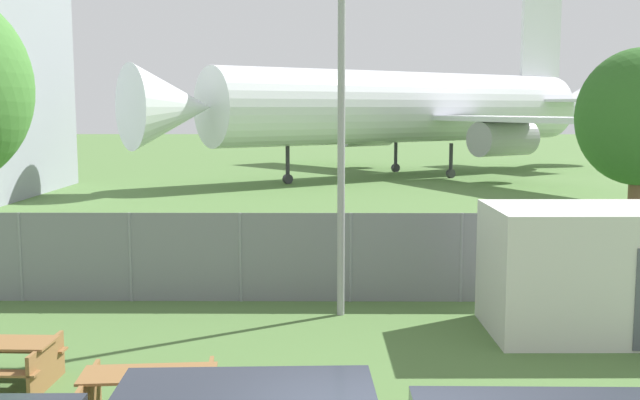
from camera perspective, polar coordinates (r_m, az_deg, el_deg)
perimeter_fence at (r=17.29m, az=2.36°, el=-4.40°), size 56.07×0.07×2.07m
airplane at (r=49.60m, az=6.99°, el=6.98°), size 34.05×26.68×13.62m
portable_cabin at (r=15.86m, az=20.37°, el=-5.05°), size 4.29×2.62×2.53m
picnic_bench_open_grass at (r=11.18m, az=-12.88°, el=-14.04°), size 2.01×1.56×0.76m
tree_left_of_cabin at (r=21.54m, az=23.17°, el=5.76°), size 3.29×3.29×6.04m
light_mast at (r=15.83m, az=1.64°, el=7.31°), size 0.44×0.44×7.38m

